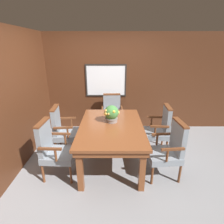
{
  "coord_description": "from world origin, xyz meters",
  "views": [
    {
      "loc": [
        0.08,
        -2.67,
        2.11
      ],
      "look_at": [
        0.07,
        0.36,
        0.97
      ],
      "focal_mm": 28.0,
      "sensor_mm": 36.0,
      "label": 1
    }
  ],
  "objects_px": {
    "dining_table": "(112,130)",
    "chair_left_near": "(54,148)",
    "chair_right_far": "(160,128)",
    "potted_plant": "(112,114)",
    "chair_head_far": "(113,114)",
    "chair_left_far": "(64,129)",
    "chair_right_near": "(170,149)"
  },
  "relations": [
    {
      "from": "chair_left_far",
      "to": "chair_right_far",
      "type": "bearing_deg",
      "value": -92.58
    },
    {
      "from": "chair_left_near",
      "to": "chair_right_near",
      "type": "height_order",
      "value": "same"
    },
    {
      "from": "chair_head_far",
      "to": "chair_left_far",
      "type": "bearing_deg",
      "value": -141.34
    },
    {
      "from": "dining_table",
      "to": "chair_left_far",
      "type": "distance_m",
      "value": 1.05
    },
    {
      "from": "chair_right_far",
      "to": "potted_plant",
      "type": "distance_m",
      "value": 1.1
    },
    {
      "from": "dining_table",
      "to": "chair_left_near",
      "type": "bearing_deg",
      "value": -158.69
    },
    {
      "from": "chair_right_near",
      "to": "potted_plant",
      "type": "relative_size",
      "value": 3.13
    },
    {
      "from": "chair_left_near",
      "to": "dining_table",
      "type": "bearing_deg",
      "value": -65.95
    },
    {
      "from": "chair_right_near",
      "to": "chair_left_far",
      "type": "bearing_deg",
      "value": -115.07
    },
    {
      "from": "dining_table",
      "to": "chair_left_far",
      "type": "xyz_separation_m",
      "value": [
        -0.98,
        0.34,
        -0.15
      ]
    },
    {
      "from": "chair_right_far",
      "to": "chair_head_far",
      "type": "height_order",
      "value": "same"
    },
    {
      "from": "dining_table",
      "to": "chair_right_far",
      "type": "xyz_separation_m",
      "value": [
        0.99,
        0.4,
        -0.15
      ]
    },
    {
      "from": "chair_right_far",
      "to": "chair_left_near",
      "type": "bearing_deg",
      "value": -64.81
    },
    {
      "from": "chair_right_near",
      "to": "chair_left_far",
      "type": "relative_size",
      "value": 1.0
    },
    {
      "from": "chair_right_near",
      "to": "chair_head_far",
      "type": "height_order",
      "value": "same"
    },
    {
      "from": "chair_right_far",
      "to": "chair_head_far",
      "type": "bearing_deg",
      "value": -126.92
    },
    {
      "from": "chair_right_near",
      "to": "chair_right_far",
      "type": "relative_size",
      "value": 1.0
    },
    {
      "from": "chair_left_near",
      "to": "chair_right_far",
      "type": "xyz_separation_m",
      "value": [
        1.95,
        0.77,
        0.0
      ]
    },
    {
      "from": "chair_left_near",
      "to": "chair_right_near",
      "type": "relative_size",
      "value": 1.0
    },
    {
      "from": "chair_right_far",
      "to": "chair_head_far",
      "type": "distance_m",
      "value": 1.29
    },
    {
      "from": "chair_right_far",
      "to": "chair_left_far",
      "type": "height_order",
      "value": "same"
    },
    {
      "from": "chair_left_near",
      "to": "potted_plant",
      "type": "xyz_separation_m",
      "value": [
        0.96,
        0.54,
        0.41
      ]
    },
    {
      "from": "chair_right_far",
      "to": "potted_plant",
      "type": "xyz_separation_m",
      "value": [
        -0.99,
        -0.24,
        0.41
      ]
    },
    {
      "from": "dining_table",
      "to": "chair_head_far",
      "type": "relative_size",
      "value": 1.66
    },
    {
      "from": "chair_head_far",
      "to": "potted_plant",
      "type": "bearing_deg",
      "value": -93.78
    },
    {
      "from": "chair_head_far",
      "to": "potted_plant",
      "type": "relative_size",
      "value": 3.13
    },
    {
      "from": "chair_right_near",
      "to": "potted_plant",
      "type": "distance_m",
      "value": 1.17
    },
    {
      "from": "chair_right_near",
      "to": "potted_plant",
      "type": "bearing_deg",
      "value": -124.19
    },
    {
      "from": "chair_right_near",
      "to": "dining_table",
      "type": "bearing_deg",
      "value": -116.3
    },
    {
      "from": "chair_left_near",
      "to": "chair_head_far",
      "type": "bearing_deg",
      "value": -28.46
    },
    {
      "from": "dining_table",
      "to": "chair_right_near",
      "type": "distance_m",
      "value": 1.04
    },
    {
      "from": "chair_left_near",
      "to": "potted_plant",
      "type": "distance_m",
      "value": 1.18
    }
  ]
}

